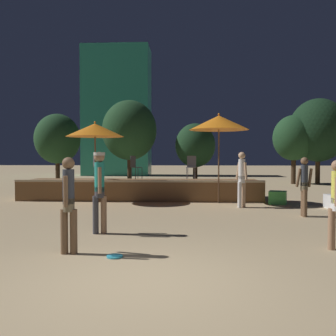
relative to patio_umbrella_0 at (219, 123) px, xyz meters
name	(u,v)px	position (x,y,z in m)	size (l,w,h in m)	color
ground_plane	(141,282)	(-1.78, -8.60, -2.91)	(120.00, 120.00, 0.00)	tan
wooden_deck	(142,189)	(-2.97, 1.25, -2.54)	(9.36, 2.27, 0.82)	brown
patio_umbrella_0	(219,123)	(0.00, 0.00, 0.00)	(2.17, 2.17, 3.26)	brown
patio_umbrella_1	(95,130)	(-4.54, 0.02, -0.25)	(2.12, 2.12, 2.99)	brown
cube_seat_0	(278,198)	(2.09, -0.15, -2.69)	(0.75, 0.75, 0.46)	#4CC651
cube_seat_1	(334,201)	(3.67, -1.20, -2.69)	(0.58, 0.58, 0.46)	white
person_1	(100,187)	(-3.08, -5.50, -1.88)	(0.30, 0.48, 1.81)	#3F3F47
person_2	(69,202)	(-3.23, -7.21, -1.99)	(0.30, 0.47, 1.70)	brown
person_3	(304,185)	(2.17, -2.90, -2.01)	(0.48, 0.29, 1.68)	brown
person_4	(242,177)	(0.67, -1.14, -1.89)	(0.38, 0.48, 1.85)	tan
bistro_chair_0	(97,164)	(-4.94, 1.86, -1.55)	(0.47, 0.47, 0.90)	#47474C
bistro_chair_1	(191,165)	(-0.98, 1.15, -1.55)	(0.40, 0.41, 0.90)	#47474C
bistro_chair_2	(135,165)	(-3.19, 0.89, -1.55)	(0.48, 0.48, 0.90)	#2D3338
frisbee_disc	(115,256)	(-2.38, -7.39, -2.90)	(0.27, 0.27, 0.03)	#33B2D8
background_tree_0	(57,139)	(-9.44, 9.94, -0.12)	(2.90, 2.90, 4.39)	#3D2B1C
background_tree_1	(318,130)	(6.82, 9.56, 0.35)	(3.49, 3.49, 5.19)	#3D2B1C
background_tree_2	(195,146)	(-0.64, 9.53, -0.57)	(2.46, 2.46, 3.71)	#3D2B1C
background_tree_3	(294,138)	(5.32, 9.41, -0.13)	(2.51, 2.51, 4.18)	#3D2B1C
background_tree_4	(129,130)	(-4.77, 9.77, 0.40)	(3.42, 3.42, 5.20)	#3D2B1C
distant_building	(117,112)	(-7.26, 18.95, 2.64)	(5.72, 3.07, 11.11)	teal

